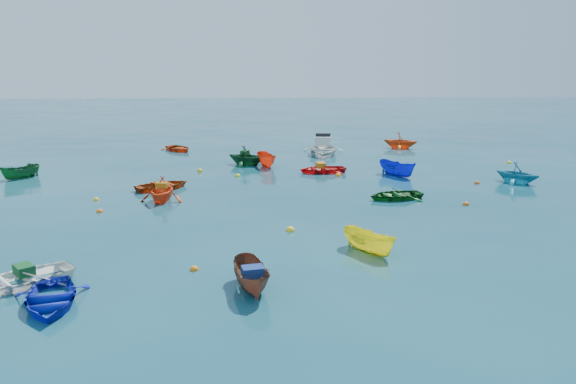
{
  "coord_description": "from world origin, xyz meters",
  "views": [
    {
      "loc": [
        -1.34,
        -23.43,
        7.26
      ],
      "look_at": [
        0.0,
        5.0,
        0.4
      ],
      "focal_mm": 35.0,
      "sensor_mm": 36.0,
      "label": 1
    }
  ],
  "objects": [
    {
      "name": "buoy_or_e",
      "position": [
        3.42,
        10.77,
        0.0
      ],
      "size": [
        0.38,
        0.38,
        0.38
      ],
      "primitive_type": "sphere",
      "color": "orange",
      "rests_on": "ground"
    },
    {
      "name": "dinghy_green_n",
      "position": [
        -2.43,
        14.8,
        0.0
      ],
      "size": [
        3.55,
        3.41,
        1.45
      ],
      "primitive_type": "imported",
      "rotation": [
        0.0,
        0.0,
        1.06
      ],
      "color": "#10471F",
      "rests_on": "ground"
    },
    {
      "name": "sampan_green_far",
      "position": [
        -16.15,
        11.03,
        0.0
      ],
      "size": [
        2.34,
        2.43,
        0.95
      ],
      "primitive_type": "imported",
      "rotation": [
        0.0,
        0.0,
        -0.74
      ],
      "color": "#145725",
      "rests_on": "ground"
    },
    {
      "name": "sampan_orange_n",
      "position": [
        -1.02,
        14.22,
        0.0
      ],
      "size": [
        1.68,
        2.93,
        1.07
      ],
      "primitive_type": "imported",
      "rotation": [
        0.0,
        0.0,
        0.24
      ],
      "color": "#F54317",
      "rests_on": "ground"
    },
    {
      "name": "dinghy_green_e",
      "position": [
        5.65,
        4.9,
        0.0
      ],
      "size": [
        3.31,
        2.7,
        0.6
      ],
      "primitive_type": "imported",
      "rotation": [
        0.0,
        0.0,
        -1.34
      ],
      "color": "#125017",
      "rests_on": "ground"
    },
    {
      "name": "tarp_green_b",
      "position": [
        -2.51,
        14.85,
        0.86
      ],
      "size": [
        0.65,
        0.71,
        0.28
      ],
      "primitive_type": "cube",
      "rotation": [
        0.0,
        0.0,
        1.06
      ],
      "color": "#104019",
      "rests_on": "dinghy_green_n"
    },
    {
      "name": "tarp_orange_b",
      "position": [
        2.44,
        11.94,
        0.48
      ],
      "size": [
        0.65,
        0.79,
        0.34
      ],
      "primitive_type": "cube",
      "rotation": [
        0.0,
        0.0,
        -1.39
      ],
      "color": "orange",
      "rests_on": "dinghy_red_ne"
    },
    {
      "name": "motorboat_white",
      "position": [
        3.32,
        18.83,
        0.0
      ],
      "size": [
        3.79,
        4.86,
        1.52
      ],
      "primitive_type": "imported",
      "rotation": [
        0.0,
        0.0,
        -0.14
      ],
      "color": "silver",
      "rests_on": "ground"
    },
    {
      "name": "buoy_ye_b",
      "position": [
        -10.0,
        5.32,
        0.0
      ],
      "size": [
        0.32,
        0.32,
        0.32
      ],
      "primitive_type": "sphere",
      "color": "yellow",
      "rests_on": "ground"
    },
    {
      "name": "buoy_ye_a",
      "position": [
        -0.16,
        -0.44,
        0.0
      ],
      "size": [
        0.38,
        0.38,
        0.38
      ],
      "primitive_type": "sphere",
      "color": "yellow",
      "rests_on": "ground"
    },
    {
      "name": "buoy_or_b",
      "position": [
        8.92,
        3.46,
        0.0
      ],
      "size": [
        0.33,
        0.33,
        0.33
      ],
      "primitive_type": "sphere",
      "color": "#D3580B",
      "rests_on": "ground"
    },
    {
      "name": "sampan_blue_far",
      "position": [
        7.14,
        10.73,
        0.0
      ],
      "size": [
        2.49,
        2.9,
        1.09
      ],
      "primitive_type": "imported",
      "rotation": [
        0.0,
        0.0,
        0.62
      ],
      "color": "#101CC8",
      "rests_on": "ground"
    },
    {
      "name": "dinghy_blue_sw",
      "position": [
        -7.73,
        -7.53,
        0.0
      ],
      "size": [
        3.03,
        3.65,
        0.65
      ],
      "primitive_type": "imported",
      "rotation": [
        0.0,
        0.0,
        0.28
      ],
      "color": "#0D1CA5",
      "rests_on": "ground"
    },
    {
      "name": "ground",
      "position": [
        0.0,
        0.0,
        0.0
      ],
      "size": [
        160.0,
        160.0,
        0.0
      ],
      "primitive_type": "plane",
      "color": "#0A3C4A",
      "rests_on": "ground"
    },
    {
      "name": "dinghy_orange_far",
      "position": [
        9.97,
        21.53,
        0.0
      ],
      "size": [
        3.45,
        3.27,
        1.43
      ],
      "primitive_type": "imported",
      "rotation": [
        0.0,
        0.0,
        1.13
      ],
      "color": "#E45215",
      "rests_on": "ground"
    },
    {
      "name": "tarp_orange_a",
      "position": [
        -6.52,
        5.04,
        0.83
      ],
      "size": [
        0.63,
        0.5,
        0.28
      ],
      "primitive_type": "cube",
      "rotation": [
        0.0,
        0.0,
        -0.1
      ],
      "color": "#B76E12",
      "rests_on": "dinghy_orange_w"
    },
    {
      "name": "buoy_or_d",
      "position": [
        11.33,
        8.29,
        0.0
      ],
      "size": [
        0.31,
        0.31,
        0.31
      ],
      "primitive_type": "sphere",
      "color": "#E94D0C",
      "rests_on": "ground"
    },
    {
      "name": "sampan_yellow_mid",
      "position": [
        2.71,
        -3.3,
        0.0
      ],
      "size": [
        2.27,
        2.64,
        0.99
      ],
      "primitive_type": "imported",
      "rotation": [
        0.0,
        0.0,
        0.62
      ],
      "color": "yellow",
      "rests_on": "ground"
    },
    {
      "name": "tarp_green_a",
      "position": [
        -9.15,
        -5.85,
        0.5
      ],
      "size": [
        0.85,
        0.87,
        0.34
      ],
      "primitive_type": "cube",
      "rotation": [
        0.0,
        0.0,
        -0.87
      ],
      "color": "#124A20",
      "rests_on": "dinghy_white_near"
    },
    {
      "name": "buoy_ye_e",
      "position": [
        16.0,
        14.53,
        0.0
      ],
      "size": [
        0.35,
        0.35,
        0.35
      ],
      "primitive_type": "sphere",
      "color": "yellow",
      "rests_on": "ground"
    },
    {
      "name": "tarp_blue_a",
      "position": [
        -1.67,
        -6.81,
        0.68
      ],
      "size": [
        0.76,
        0.63,
        0.32
      ],
      "primitive_type": "cube",
      "rotation": [
        0.0,
        0.0,
        0.21
      ],
      "color": "navy",
      "rests_on": "sampan_brown_mid"
    },
    {
      "name": "dinghy_cyan_se",
      "position": [
        13.76,
        8.4,
        0.0
      ],
      "size": [
        3.35,
        3.37,
        1.34
      ],
      "primitive_type": "imported",
      "rotation": [
        0.0,
        0.0,
        0.73
      ],
      "color": "teal",
      "rests_on": "ground"
    },
    {
      "name": "buoy_ye_d",
      "position": [
        -5.4,
        12.65,
        0.0
      ],
      "size": [
        0.39,
        0.39,
        0.39
      ],
      "primitive_type": "sphere",
      "color": "gold",
      "rests_on": "ground"
    },
    {
      "name": "dinghy_red_nw",
      "position": [
        -6.97,
        7.71,
        0.0
      ],
      "size": [
        3.75,
        3.46,
        0.63
      ],
      "primitive_type": "imported",
      "rotation": [
        0.0,
        0.0,
        2.12
      ],
      "color": "#B53B0F",
      "rests_on": "ground"
    },
    {
      "name": "buoy_or_c",
      "position": [
        -9.18,
        2.98,
        0.0
      ],
      "size": [
        0.32,
        0.32,
        0.32
      ],
      "primitive_type": "sphere",
      "color": "orange",
      "rests_on": "ground"
    },
    {
      "name": "dinghy_orange_w",
      "position": [
        -6.52,
        4.99,
        0.0
      ],
      "size": [
        2.49,
        2.81,
        1.37
      ],
      "primitive_type": "imported",
      "rotation": [
        0.0,
        0.0,
        -0.1
      ],
      "color": "#EE4516",
      "rests_on": "ground"
    },
    {
      "name": "sampan_brown_mid",
      "position": [
        -1.7,
        -6.66,
        0.0
      ],
      "size": [
        1.53,
        2.82,
        1.03
      ],
      "primitive_type": "imported",
      "rotation": [
        0.0,
        0.0,
        0.21
      ],
      "color": "brown",
      "rests_on": "ground"
    },
    {
      "name": "dinghy_white_near",
      "position": [
        -9.22,
        -5.91,
        0.0
      ],
      "size": [
        3.96,
        3.85,
        0.67
      ],
      "primitive_type": "imported",
      "rotation": [
        0.0,
        0.0,
        -0.87
      ],
      "color": "white",
      "rests_on": "ground"
    },
    {
      "name": "dinghy_red_far",
      "position": [
        -7.98,
        21.1,
        0.0
      ],
      "size": [
        3.42,
        3.56,
        0.6
      ],
      "primitive_type": "imported",
      "rotation": [
        0.0,
        0.0,
        0.67
      ],
      "color": "#B9390F",
      "rests_on": "ground"
    },
    {
      "name": "buoy_or_a",
      "position": [
        -3.75,
        -4.84,
        0.0
      ],
      "size": [
        0.32,
        0.32,
        0.32
      ],
      "primitive_type": "sphere",
      "color": "orange",
      "rests_on": "ground"
    },
    {
      "name": "buoy_ye_c",
      "position": [
        -2.87,
        10.96,
        0.0
      ],
      "size": [
        0.35,
        0.35,
        0.35
      ],
      "primitive_type": "sphere",
      "color": "yellow",
      "rests_on": "ground"
    },
    {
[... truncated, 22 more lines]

